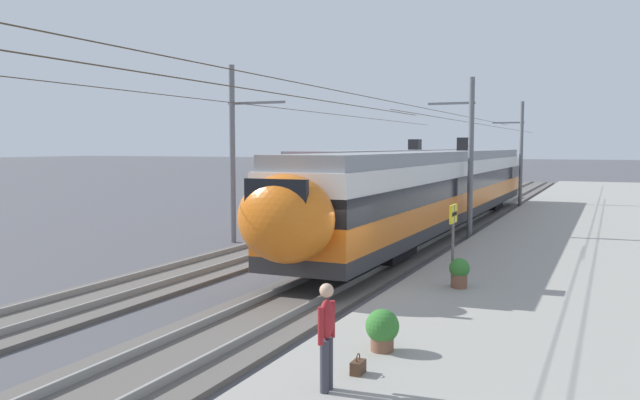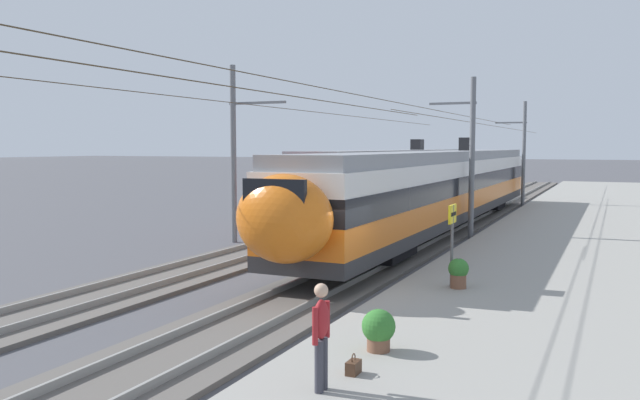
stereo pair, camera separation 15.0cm
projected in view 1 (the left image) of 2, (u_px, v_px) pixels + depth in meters
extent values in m
plane|color=#4C4C51|center=(340.00, 303.00, 16.98)|extent=(400.00, 400.00, 0.00)
cube|color=gray|center=(556.00, 319.00, 14.78)|extent=(120.00, 8.54, 0.30)
cube|color=#5B5651|center=(305.00, 297.00, 17.38)|extent=(120.00, 3.00, 0.12)
cube|color=gray|center=(330.00, 294.00, 17.08)|extent=(120.00, 0.07, 0.16)
cube|color=gray|center=(282.00, 289.00, 17.67)|extent=(120.00, 0.07, 0.16)
cube|color=#5B5651|center=(158.00, 281.00, 19.39)|extent=(120.00, 3.00, 0.12)
cube|color=gray|center=(178.00, 279.00, 19.08)|extent=(120.00, 0.07, 0.16)
cube|color=gray|center=(139.00, 275.00, 19.67)|extent=(120.00, 0.07, 0.16)
cube|color=#2D2D30|center=(443.00, 212.00, 31.25)|extent=(31.83, 2.81, 0.45)
cube|color=orange|center=(443.00, 199.00, 31.19)|extent=(31.83, 2.81, 0.85)
cube|color=black|center=(443.00, 182.00, 31.13)|extent=(31.83, 2.85, 0.75)
cube|color=silver|center=(444.00, 167.00, 31.07)|extent=(31.83, 2.81, 0.65)
cube|color=gray|center=(444.00, 156.00, 31.02)|extent=(31.53, 2.61, 0.45)
cube|color=black|center=(374.00, 251.00, 22.32)|extent=(2.80, 2.25, 0.42)
cube|color=black|center=(481.00, 204.00, 40.24)|extent=(2.80, 2.25, 0.42)
ellipsoid|color=orange|center=(286.00, 219.00, 16.18)|extent=(1.80, 2.58, 2.25)
cube|color=black|center=(276.00, 203.00, 15.69)|extent=(0.16, 1.69, 1.19)
cube|color=black|center=(465.00, 144.00, 35.31)|extent=(0.90, 0.70, 0.70)
cube|color=#2D2D30|center=(397.00, 197.00, 40.60)|extent=(26.19, 2.90, 0.45)
cube|color=red|center=(397.00, 186.00, 40.54)|extent=(26.19, 2.90, 0.85)
cube|color=black|center=(397.00, 174.00, 40.48)|extent=(26.19, 2.94, 0.75)
cube|color=white|center=(397.00, 162.00, 40.42)|extent=(26.19, 2.90, 0.65)
cube|color=gray|center=(397.00, 154.00, 40.37)|extent=(25.89, 2.70, 0.45)
cube|color=black|center=(348.00, 217.00, 33.26)|extent=(2.80, 2.32, 0.42)
cube|color=black|center=(430.00, 195.00, 48.00)|extent=(2.80, 2.32, 0.42)
ellipsoid|color=red|center=(301.00, 188.00, 28.09)|extent=(1.80, 2.67, 2.25)
cube|color=black|center=(296.00, 179.00, 27.60)|extent=(0.16, 1.74, 1.19)
cube|color=black|center=(415.00, 144.00, 43.89)|extent=(0.90, 0.70, 0.70)
cylinder|color=slate|center=(471.00, 159.00, 28.11)|extent=(0.24, 0.24, 7.04)
cube|color=slate|center=(451.00, 103.00, 28.27)|extent=(0.10, 2.06, 0.10)
cylinder|color=#473823|center=(432.00, 110.00, 28.66)|extent=(45.09, 0.02, 0.02)
cylinder|color=slate|center=(521.00, 155.00, 43.35)|extent=(0.24, 0.24, 7.05)
cube|color=slate|center=(508.00, 123.00, 43.53)|extent=(0.10, 2.06, 0.10)
cylinder|color=#473823|center=(495.00, 127.00, 43.92)|extent=(45.09, 0.02, 0.02)
cylinder|color=slate|center=(232.00, 155.00, 27.31)|extent=(0.24, 0.24, 7.46)
cube|color=slate|center=(256.00, 103.00, 26.66)|extent=(0.10, 2.64, 0.10)
cylinder|color=#473823|center=(282.00, 108.00, 26.20)|extent=(45.09, 0.02, 0.02)
cylinder|color=#59595B|center=(453.00, 245.00, 17.58)|extent=(0.08, 0.08, 2.21)
cube|color=yellow|center=(453.00, 214.00, 17.51)|extent=(0.70, 0.06, 0.50)
cube|color=black|center=(455.00, 214.00, 17.50)|extent=(0.52, 0.01, 0.10)
cylinder|color=#383842|center=(324.00, 367.00, 9.96)|extent=(0.14, 0.14, 0.82)
cylinder|color=#383842|center=(329.00, 363.00, 10.11)|extent=(0.14, 0.14, 0.82)
ellipsoid|color=maroon|center=(327.00, 319.00, 9.98)|extent=(0.36, 0.22, 0.62)
sphere|color=tan|center=(327.00, 290.00, 9.94)|extent=(0.22, 0.22, 0.22)
cylinder|color=maroon|center=(321.00, 326.00, 9.78)|extent=(0.09, 0.09, 0.58)
cylinder|color=maroon|center=(332.00, 319.00, 10.18)|extent=(0.09, 0.09, 0.58)
cube|color=#472D1E|center=(358.00, 367.00, 10.80)|extent=(0.32, 0.18, 0.22)
torus|color=#472D1E|center=(358.00, 358.00, 10.79)|extent=(0.16, 0.02, 0.16)
cylinder|color=brown|center=(382.00, 343.00, 12.03)|extent=(0.43, 0.43, 0.28)
sphere|color=#33752D|center=(382.00, 326.00, 12.00)|extent=(0.63, 0.63, 0.63)
sphere|color=red|center=(382.00, 318.00, 11.99)|extent=(0.35, 0.35, 0.35)
cylinder|color=brown|center=(459.00, 281.00, 17.38)|extent=(0.42, 0.42, 0.37)
sphere|color=#33752D|center=(459.00, 268.00, 17.35)|extent=(0.55, 0.55, 0.55)
sphere|color=purple|center=(460.00, 264.00, 17.34)|extent=(0.30, 0.30, 0.30)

